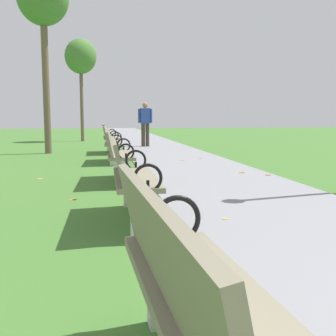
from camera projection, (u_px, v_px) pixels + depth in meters
paved_walkway at (151, 144)px, 16.73m from camera, size 2.51×44.00×0.02m
park_bench_2 at (196, 301)px, 1.49m from camera, size 0.55×1.62×0.90m
park_bench_3 at (130, 178)px, 4.46m from camera, size 0.50×1.61×0.90m
park_bench_4 at (118, 154)px, 7.15m from camera, size 0.53×1.62×0.90m
park_bench_5 at (112, 143)px, 10.18m from camera, size 0.54×1.62×0.90m
park_bench_6 at (109, 137)px, 12.72m from camera, size 0.48×1.60×0.90m
tree_1 at (43, 0)px, 12.10m from camera, size 1.52×1.52×5.47m
tree_2 at (81, 57)px, 18.39m from camera, size 1.41×1.41×4.57m
pedestrian_walking at (145, 122)px, 15.23m from camera, size 0.53×0.23×1.62m
scattered_leaves at (166, 191)px, 6.23m from camera, size 4.84×17.80×0.02m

